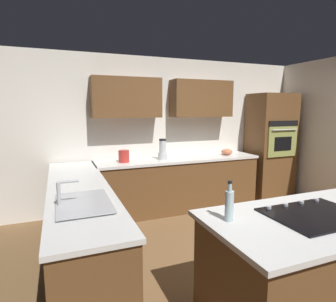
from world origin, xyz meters
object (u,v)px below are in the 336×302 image
(blender, at_px, (163,151))
(kettle, at_px, (124,156))
(sink_unit, at_px, (83,203))
(cooktop, at_px, (315,214))
(mixing_bowl, at_px, (227,152))
(wall_oven, at_px, (270,146))
(oil_bottle, at_px, (229,205))

(blender, distance_m, kettle, 0.65)
(sink_unit, height_order, cooktop, sink_unit)
(mixing_bowl, xyz_separation_m, kettle, (1.90, 0.00, 0.04))
(cooktop, bearing_deg, blender, -84.36)
(wall_oven, relative_size, cooktop, 2.65)
(blender, relative_size, oil_bottle, 1.11)
(blender, bearing_deg, mixing_bowl, 180.00)
(mixing_bowl, bearing_deg, kettle, 0.00)
(cooktop, height_order, kettle, kettle)
(sink_unit, bearing_deg, cooktop, 151.06)
(wall_oven, bearing_deg, sink_unit, 26.16)
(sink_unit, distance_m, blender, 2.30)
(wall_oven, xyz_separation_m, oil_bottle, (2.68, 2.58, 0.02))
(wall_oven, bearing_deg, cooktop, 54.22)
(kettle, bearing_deg, oil_bottle, 94.84)
(kettle, bearing_deg, wall_oven, -179.85)
(sink_unit, relative_size, oil_bottle, 2.25)
(blender, bearing_deg, kettle, 0.00)
(wall_oven, relative_size, kettle, 10.66)
(sink_unit, distance_m, kettle, 1.96)
(kettle, bearing_deg, blender, 180.00)
(kettle, xyz_separation_m, oil_bottle, (-0.22, 2.58, 0.03))
(blender, relative_size, mixing_bowl, 1.70)
(cooktop, xyz_separation_m, kettle, (0.92, -2.74, 0.09))
(kettle, bearing_deg, cooktop, 108.57)
(sink_unit, bearing_deg, oil_bottle, 142.06)
(sink_unit, xyz_separation_m, kettle, (-0.78, -1.80, 0.08))
(wall_oven, distance_m, oil_bottle, 3.72)
(wall_oven, bearing_deg, blender, 0.20)
(sink_unit, distance_m, mixing_bowl, 3.23)
(blender, xyz_separation_m, kettle, (0.65, 0.00, -0.05))
(cooktop, xyz_separation_m, oil_bottle, (0.70, -0.16, 0.12))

